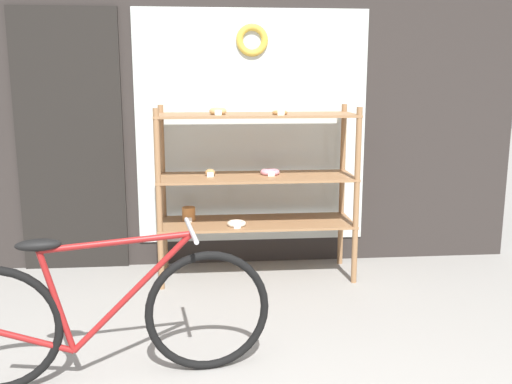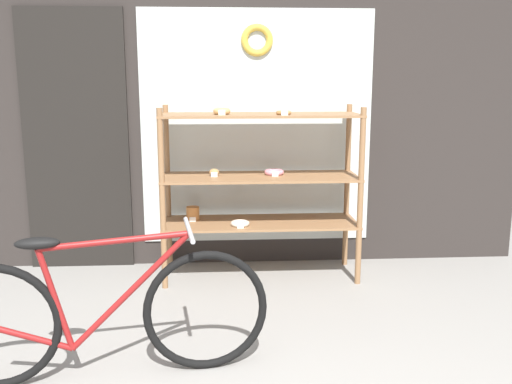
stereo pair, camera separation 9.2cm
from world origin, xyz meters
The scene contains 3 objects.
storefront_facade centered at (-0.03, 3.03, 1.85)m, with size 4.88×0.13×3.82m.
display_case centered at (0.19, 2.64, 0.81)m, with size 1.52×0.50×1.35m.
bicycle centered at (-0.73, 1.10, 0.36)m, with size 1.73×0.46×0.80m.
Camera 1 is at (-0.20, -1.70, 1.56)m, focal length 40.00 mm.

